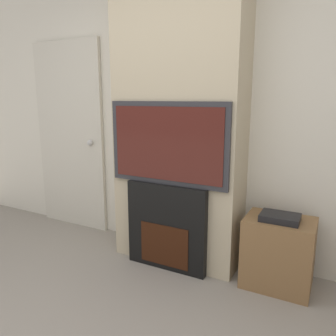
{
  "coord_description": "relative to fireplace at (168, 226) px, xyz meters",
  "views": [
    {
      "loc": [
        1.23,
        -0.73,
        1.44
      ],
      "look_at": [
        0.0,
        1.59,
        0.88
      ],
      "focal_mm": 35.0,
      "sensor_mm": 36.0,
      "label": 1
    }
  ],
  "objects": [
    {
      "name": "fireplace",
      "position": [
        0.0,
        0.0,
        0.0
      ],
      "size": [
        0.72,
        0.15,
        0.75
      ],
      "color": "black",
      "rests_on": "ground_plane"
    },
    {
      "name": "wall_back",
      "position": [
        0.0,
        0.44,
        0.98
      ],
      "size": [
        6.0,
        0.06,
        2.7
      ],
      "color": "silver",
      "rests_on": "ground_plane"
    },
    {
      "name": "television",
      "position": [
        0.0,
        -0.0,
        0.71
      ],
      "size": [
        1.05,
        0.07,
        0.67
      ],
      "color": "#2D2D33",
      "rests_on": "fireplace"
    },
    {
      "name": "chimney_breast",
      "position": [
        0.0,
        0.2,
        0.98
      ],
      "size": [
        1.11,
        0.41,
        2.7
      ],
      "color": "#BCAD8E",
      "rests_on": "ground_plane"
    },
    {
      "name": "entry_door",
      "position": [
        -1.44,
        0.38,
        0.65
      ],
      "size": [
        0.92,
        0.09,
        2.04
      ],
      "color": "beige",
      "rests_on": "ground_plane"
    },
    {
      "name": "media_stand",
      "position": [
        0.89,
        0.13,
        -0.09
      ],
      "size": [
        0.51,
        0.37,
        0.6
      ],
      "color": "brown",
      "rests_on": "ground_plane"
    }
  ]
}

